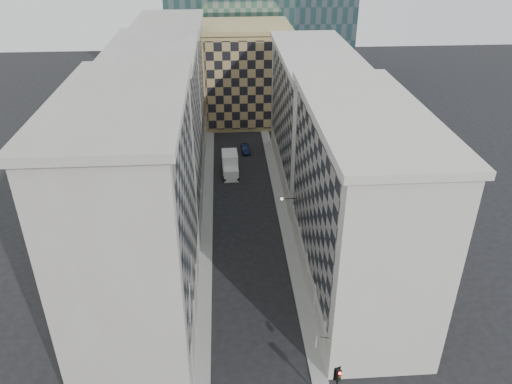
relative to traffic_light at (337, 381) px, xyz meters
name	(u,v)px	position (x,y,z in m)	size (l,w,h in m)	color
sidewalk_west	(207,218)	(-11.15, 31.18, -3.55)	(1.50, 100.00, 0.15)	gray
sidewalk_east	(283,216)	(-0.65, 31.18, -3.55)	(1.50, 100.00, 0.15)	gray
bldg_left_a	(136,221)	(-16.78, 12.18, 8.20)	(10.80, 22.80, 23.70)	#9F998F
bldg_left_b	(160,135)	(-16.78, 34.18, 7.70)	(10.80, 22.80, 22.70)	gray
bldg_left_c	(174,88)	(-16.78, 56.18, 7.20)	(10.80, 22.80, 21.70)	#9F998F
bldg_right_a	(357,205)	(4.98, 16.18, 6.70)	(10.80, 26.80, 20.70)	beige
bldg_right_b	(313,117)	(4.99, 43.18, 6.23)	(10.80, 28.80, 19.70)	beige
tan_block	(246,74)	(-3.90, 69.08, 5.81)	(16.80, 14.80, 18.80)	tan
flagpoles_left	(191,287)	(-11.80, 7.18, 4.38)	(0.10, 6.33, 2.33)	gray
bracket_lamp	(283,199)	(-1.52, 25.18, 2.58)	(1.98, 0.36, 0.36)	black
traffic_light	(337,381)	(0.00, 0.00, 0.00)	(0.59, 0.58, 4.85)	black
box_truck	(230,165)	(-7.66, 44.80, -2.19)	(2.63, 6.06, 3.28)	white
dark_car	(245,149)	(-4.86, 52.94, -2.99)	(1.34, 3.85, 1.27)	#0E1836
shop_sign	(317,341)	(-0.94, 4.18, 0.21)	(1.22, 0.70, 0.79)	black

